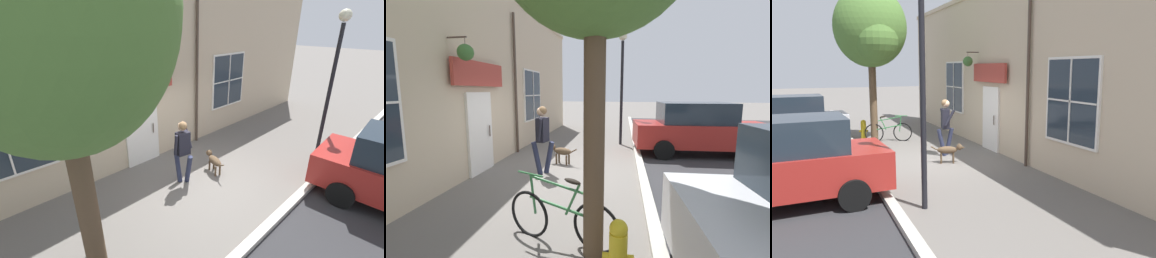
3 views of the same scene
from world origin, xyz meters
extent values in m
plane|color=#66605B|center=(0.00, 0.00, 0.00)|extent=(90.00, 90.00, 0.00)
cube|color=#B2ADA3|center=(2.00, 0.00, 0.06)|extent=(0.20, 28.00, 0.12)
cube|color=#C6B293|center=(-2.35, 0.00, 2.59)|extent=(0.30, 18.00, 5.18)
cube|color=white|center=(-2.18, -0.48, 1.05)|extent=(0.10, 1.10, 2.10)
cube|color=#232D38|center=(-2.15, -0.48, 1.00)|extent=(0.03, 0.90, 1.90)
cylinder|color=#47382D|center=(-2.09, -0.13, 1.05)|extent=(0.03, 0.03, 0.30)
cube|color=#AD3D33|center=(-2.08, -0.48, 2.55)|extent=(0.08, 2.20, 0.60)
cylinder|color=#47382D|center=(-2.12, 1.78, 2.33)|extent=(0.09, 0.09, 4.66)
cylinder|color=#47382D|center=(-1.96, -1.50, 3.24)|extent=(0.44, 0.04, 0.04)
cylinder|color=#47382D|center=(-1.78, -1.50, 3.06)|extent=(0.01, 0.01, 0.34)
cone|color=#2D2823|center=(-1.78, -1.50, 2.84)|extent=(0.32, 0.32, 0.18)
sphere|color=#3D6B33|center=(-1.78, -1.50, 2.93)|extent=(0.34, 0.34, 0.34)
cube|color=white|center=(-2.18, -3.74, 1.95)|extent=(0.08, 1.82, 2.02)
cube|color=#232D38|center=(-2.15, -3.74, 1.95)|extent=(0.03, 1.70, 1.90)
cube|color=white|center=(-2.13, -3.74, 1.95)|extent=(0.04, 0.04, 1.90)
cube|color=white|center=(-2.13, -3.74, 1.95)|extent=(0.04, 1.70, 0.04)
cube|color=white|center=(-2.18, 3.54, 1.95)|extent=(0.08, 1.82, 2.02)
cube|color=#232D38|center=(-2.15, 3.54, 1.95)|extent=(0.03, 1.70, 1.90)
cube|color=white|center=(-2.13, 3.54, 1.95)|extent=(0.04, 0.04, 1.90)
cube|color=white|center=(-2.13, 3.54, 1.95)|extent=(0.04, 1.70, 0.04)
cylinder|color=#282D47|center=(-0.66, -0.40, 0.42)|extent=(0.32, 0.18, 0.85)
cylinder|color=#282D47|center=(-0.37, -0.29, 0.42)|extent=(0.32, 0.18, 0.85)
cube|color=black|center=(-0.52, -0.34, 1.15)|extent=(0.28, 0.37, 0.62)
sphere|color=tan|center=(-0.54, -0.34, 1.62)|extent=(0.23, 0.23, 0.23)
sphere|color=brown|center=(-0.51, -0.35, 1.64)|extent=(0.22, 0.22, 0.22)
cylinder|color=black|center=(-0.52, -0.58, 1.18)|extent=(0.17, 0.11, 0.57)
cylinder|color=black|center=(-0.57, -0.10, 1.20)|extent=(0.34, 0.14, 0.52)
ellipsoid|color=brown|center=(-0.22, 0.60, 0.38)|extent=(0.63, 0.42, 0.21)
cylinder|color=brown|center=(-0.41, 0.59, 0.14)|extent=(0.06, 0.06, 0.29)
cylinder|color=brown|center=(-0.36, 0.73, 0.14)|extent=(0.06, 0.06, 0.29)
cylinder|color=brown|center=(-0.08, 0.48, 0.14)|extent=(0.06, 0.06, 0.29)
cylinder|color=brown|center=(-0.03, 0.61, 0.14)|extent=(0.06, 0.06, 0.29)
sphere|color=brown|center=(-0.55, 0.72, 0.47)|extent=(0.18, 0.18, 0.18)
cone|color=brown|center=(-0.66, 0.76, 0.45)|extent=(0.12, 0.12, 0.09)
cone|color=brown|center=(-0.56, 0.67, 0.55)|extent=(0.06, 0.06, 0.07)
cone|color=brown|center=(-0.53, 0.76, 0.55)|extent=(0.06, 0.06, 0.07)
cylinder|color=brown|center=(0.13, 0.48, 0.43)|extent=(0.21, 0.10, 0.14)
cylinder|color=brown|center=(1.15, -3.45, 1.62)|extent=(0.26, 0.26, 3.24)
ellipsoid|color=#4C7533|center=(1.15, -3.45, 4.14)|extent=(2.58, 2.32, 2.84)
sphere|color=#4C7533|center=(1.08, -3.00, 3.69)|extent=(1.65, 1.65, 1.65)
torus|color=black|center=(0.16, -3.15, 0.33)|extent=(0.67, 0.30, 0.70)
cylinder|color=#33723F|center=(0.67, -3.26, 0.53)|extent=(0.97, 0.25, 0.20)
cylinder|color=#33723F|center=(0.85, -3.30, 0.67)|extent=(0.24, 0.08, 0.47)
cylinder|color=#33723F|center=(0.62, -3.25, 0.85)|extent=(0.81, 0.21, 0.17)
cylinder|color=#33723F|center=(0.24, -3.17, 0.65)|extent=(0.11, 0.06, 0.58)
cylinder|color=#33723F|center=(0.20, -3.16, 0.95)|extent=(0.44, 0.20, 0.03)
ellipsoid|color=black|center=(0.85, -3.30, 0.93)|extent=(0.26, 0.15, 0.10)
cylinder|color=black|center=(2.68, 3.35, 0.31)|extent=(0.63, 0.21, 0.62)
cylinder|color=black|center=(2.77, 1.60, 0.31)|extent=(0.63, 0.21, 0.62)
cylinder|color=black|center=(1.42, 3.75, 2.00)|extent=(0.11, 0.11, 4.01)
sphere|color=beige|center=(1.42, 3.75, 4.19)|extent=(0.32, 0.32, 0.32)
camera|label=1|loc=(3.88, -4.31, 4.02)|focal=24.00mm
camera|label=2|loc=(1.49, -6.54, 2.13)|focal=24.00mm
camera|label=3|loc=(3.42, 10.44, 2.70)|focal=35.00mm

